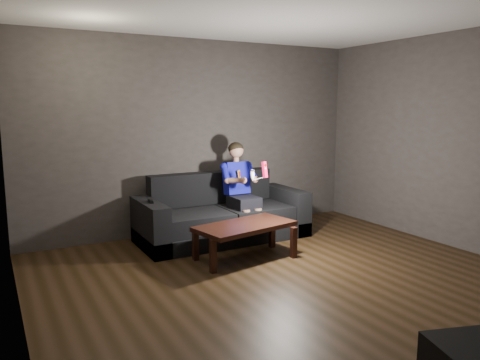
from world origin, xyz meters
TOP-DOWN VIEW (x-y plane):
  - floor at (0.00, 0.00)m, footprint 5.00×5.00m
  - back_wall at (0.00, 2.50)m, footprint 5.00×0.04m
  - left_wall at (-2.50, 0.00)m, footprint 0.04×5.00m
  - right_wall at (2.50, 0.00)m, footprint 0.04×5.00m
  - ceiling at (0.00, 0.00)m, footprint 5.00×5.00m
  - sofa at (0.07, 1.92)m, footprint 2.25×0.97m
  - child at (0.33, 1.87)m, footprint 0.50×0.61m
  - wii_remote_red at (0.42, 1.39)m, footprint 0.07×0.09m
  - nunchuk_white at (0.25, 1.40)m, footprint 0.08×0.10m
  - wii_remote_black at (-0.94, 1.84)m, footprint 0.06×0.17m
  - coffee_table at (-0.07, 1.02)m, footprint 1.25×0.79m

SIDE VIEW (x-z plane):
  - floor at x=0.00m, z-range 0.00..0.00m
  - sofa at x=0.07m, z-range -0.15..0.72m
  - coffee_table at x=-0.07m, z-range 0.15..0.58m
  - wii_remote_black at x=-0.94m, z-range 0.61..0.65m
  - child at x=0.33m, z-range 0.15..1.37m
  - nunchuk_white at x=0.25m, z-range 0.86..1.01m
  - wii_remote_red at x=0.42m, z-range 0.88..1.09m
  - back_wall at x=0.00m, z-range 0.00..2.70m
  - left_wall at x=-2.50m, z-range 0.00..2.70m
  - right_wall at x=2.50m, z-range 0.00..2.70m
  - ceiling at x=0.00m, z-range 2.69..2.71m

